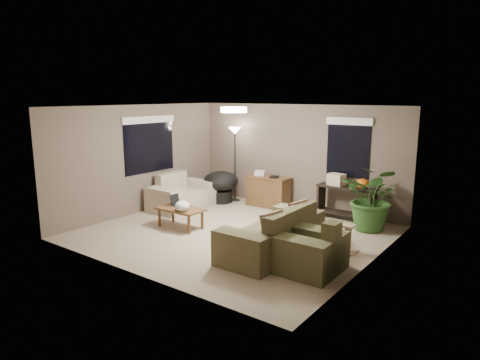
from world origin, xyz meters
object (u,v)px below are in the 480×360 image
Objects in this scene: coffee_table at (180,211)px; floor_lamp at (235,140)px; armchair at (310,252)px; desk at (268,191)px; loveseat at (181,196)px; houseplant at (373,205)px; console_table at (346,200)px; papasan_chair at (221,184)px; main_sofa at (275,237)px; cat_scratching_post at (348,241)px.

floor_lamp is (-0.50, 2.54, 1.24)m from coffee_table.
armchair is 1.00× the size of coffee_table.
loveseat is at bearing -138.91° from desk.
console_table is at bearing 152.42° from houseplant.
loveseat is 1.35× the size of papasan_chair.
armchair is at bearing -19.65° from loveseat.
papasan_chair reaches higher than coffee_table.
desk is (-1.82, 2.63, 0.08)m from main_sofa.
main_sofa reaches higher than console_table.
coffee_table is at bearing -134.45° from console_table.
floor_lamp is 3.82× the size of cat_scratching_post.
armchair is 0.84× the size of papasan_chair.
cat_scratching_post is (0.08, -1.49, -0.31)m from houseplant.
desk is at bearing 132.23° from armchair.
papasan_chair is at bearing -163.56° from desk.
main_sofa is at bearing -94.12° from console_table.
main_sofa is 3.65m from loveseat.
cat_scratching_post is at bearing -5.51° from loveseat.
main_sofa and armchair have the same top height.
houseplant is (0.93, 2.28, 0.23)m from main_sofa.
loveseat is 4.55m from armchair.
coffee_table is at bearing -101.46° from desk.
coffee_table is (1.10, -1.14, 0.06)m from loveseat.
papasan_chair is (-1.21, -0.36, 0.09)m from desk.
armchair is 3.05m from console_table.
console_table is 2.06m from cat_scratching_post.
coffee_table is at bearing -146.14° from houseplant.
desk is at bearing -179.06° from console_table.
console_table is at bearing 85.88° from main_sofa.
armchair is 1.12m from cat_scratching_post.
loveseat is 3.91m from console_table.
loveseat reaches higher than desk.
console_table reaches higher than coffee_table.
desk is at bearing 124.75° from main_sofa.
console_table is at bearing 21.67° from loveseat.
armchair is 3.21m from coffee_table.
coffee_table is 2.30m from papasan_chair.
main_sofa is 3.20m from desk.
main_sofa is at bearing -42.67° from floor_lamp.
coffee_table is (-2.34, 0.08, 0.06)m from main_sofa.
desk is at bearing 147.04° from cat_scratching_post.
floor_lamp reaches higher than main_sofa.
armchair is 2.00× the size of cat_scratching_post.
armchair is at bearing -33.65° from papasan_chair.
armchair is at bearing -98.71° from cat_scratching_post.
houseplant is (4.37, 1.06, 0.23)m from loveseat.
houseplant reaches higher than armchair.
armchair is (0.85, -0.31, 0.00)m from main_sofa.
floor_lamp reaches higher than coffee_table.
houseplant is 1.52m from cat_scratching_post.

